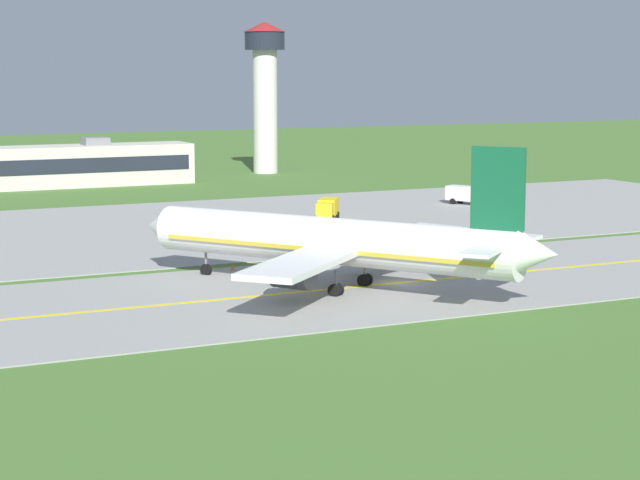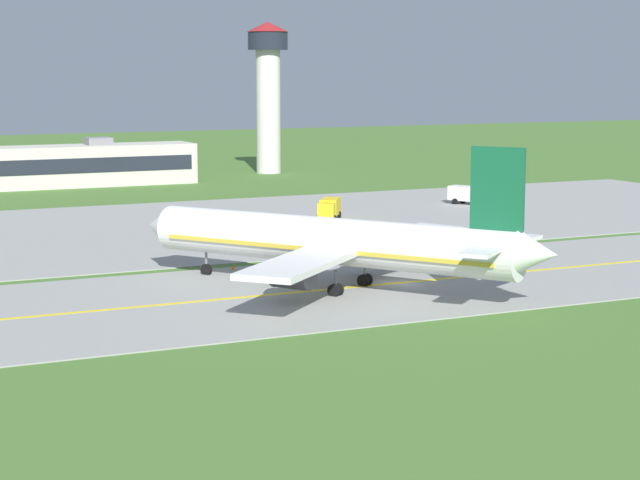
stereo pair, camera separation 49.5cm
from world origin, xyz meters
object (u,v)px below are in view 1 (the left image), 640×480
(service_truck_fuel, at_px, (327,208))
(control_tower, at_px, (265,83))
(service_truck_baggage, at_px, (467,194))
(airplane_lead, at_px, (335,242))

(service_truck_fuel, distance_m, control_tower, 68.24)
(control_tower, bearing_deg, service_truck_fuel, -106.49)
(service_truck_baggage, height_order, service_truck_fuel, same)
(airplane_lead, distance_m, service_truck_fuel, 45.77)
(airplane_lead, bearing_deg, service_truck_baggage, 46.87)
(service_truck_baggage, distance_m, service_truck_fuel, 25.27)
(service_truck_baggage, xyz_separation_m, service_truck_fuel, (-24.57, -5.90, 0.00))
(service_truck_baggage, relative_size, control_tower, 0.23)
(service_truck_fuel, bearing_deg, control_tower, 73.51)
(service_truck_baggage, bearing_deg, airplane_lead, -133.13)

